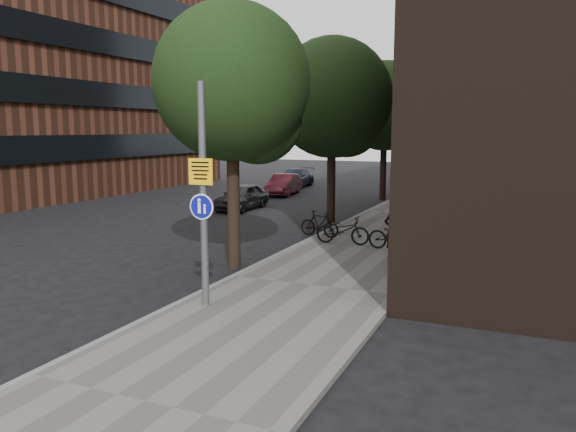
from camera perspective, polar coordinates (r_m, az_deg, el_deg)
The scene contains 15 objects.
ground at distance 11.52m, azimuth -4.94°, elevation -11.56°, with size 120.00×120.00×0.00m, color black.
sidewalk at distance 20.48m, azimuth 9.13°, elevation -2.41°, with size 4.50×60.00×0.12m, color #63615C.
curb_edge at distance 21.13m, azimuth 3.22°, elevation -1.95°, with size 0.15×60.00×0.13m, color slate.
street_tree_near at distance 16.13m, azimuth -5.25°, elevation 12.70°, with size 4.40×4.40×7.50m.
street_tree_mid at distance 23.93m, azimuth 4.78°, elevation 11.43°, with size 5.00×5.00×7.80m.
street_tree_far at distance 32.57m, azimuth 9.97°, elevation 10.62°, with size 5.00×5.00×7.80m.
signpost at distance 12.31m, azimuth -8.60°, elevation 2.11°, with size 0.57×0.16×4.89m.
pedestrian at distance 17.29m, azimuth 10.74°, elevation -1.47°, with size 0.62×0.40×1.69m, color black.
parked_bike_facade_near at distance 18.44m, azimuth 10.86°, elevation -1.98°, with size 0.64×1.84×0.97m, color black.
parked_bike_facade_far at distance 19.70m, azimuth 13.87°, elevation -1.22°, with size 0.51×1.80×1.08m, color black.
parked_bike_curb_near at distance 19.23m, azimuth 5.58°, elevation -1.42°, with size 0.64×1.85×0.97m, color black.
parked_bike_curb_far at distance 20.46m, azimuth 3.21°, elevation -0.80°, with size 0.45×1.58×0.95m, color black.
parked_car_near at distance 28.37m, azimuth -4.72°, elevation 1.99°, with size 1.54×3.84×1.31m, color black.
parked_car_mid at distance 34.56m, azimuth -0.44°, elevation 3.21°, with size 1.35×3.87×1.28m, color #4F1621.
parked_car_far at distance 39.33m, azimuth 0.70°, elevation 3.91°, with size 1.83×4.49×1.30m, color #1A202F.
Camera 1 is at (5.19, -9.48, 4.00)m, focal length 35.00 mm.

